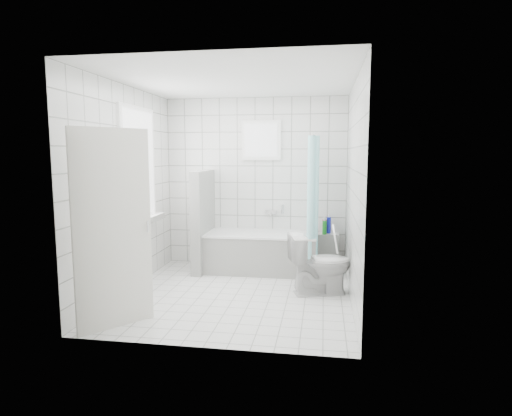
# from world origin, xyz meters

# --- Properties ---
(ground) EXTENTS (3.00, 3.00, 0.00)m
(ground) POSITION_xyz_m (0.00, 0.00, 0.00)
(ground) COLOR white
(ground) RESTS_ON ground
(ceiling) EXTENTS (3.00, 3.00, 0.00)m
(ceiling) POSITION_xyz_m (0.00, 0.00, 2.60)
(ceiling) COLOR white
(ceiling) RESTS_ON ground
(wall_back) EXTENTS (2.80, 0.02, 2.60)m
(wall_back) POSITION_xyz_m (0.00, 1.50, 1.30)
(wall_back) COLOR white
(wall_back) RESTS_ON ground
(wall_front) EXTENTS (2.80, 0.02, 2.60)m
(wall_front) POSITION_xyz_m (0.00, -1.50, 1.30)
(wall_front) COLOR white
(wall_front) RESTS_ON ground
(wall_left) EXTENTS (0.02, 3.00, 2.60)m
(wall_left) POSITION_xyz_m (-1.40, 0.00, 1.30)
(wall_left) COLOR white
(wall_left) RESTS_ON ground
(wall_right) EXTENTS (0.02, 3.00, 2.60)m
(wall_right) POSITION_xyz_m (1.40, 0.00, 1.30)
(wall_right) COLOR white
(wall_right) RESTS_ON ground
(window_left) EXTENTS (0.01, 0.90, 1.40)m
(window_left) POSITION_xyz_m (-1.35, 0.30, 1.60)
(window_left) COLOR white
(window_left) RESTS_ON wall_left
(window_back) EXTENTS (0.50, 0.01, 0.50)m
(window_back) POSITION_xyz_m (0.10, 1.46, 1.95)
(window_back) COLOR white
(window_back) RESTS_ON wall_back
(window_sill) EXTENTS (0.18, 1.02, 0.08)m
(window_sill) POSITION_xyz_m (-1.31, 0.30, 0.86)
(window_sill) COLOR white
(window_sill) RESTS_ON wall_left
(door) EXTENTS (0.54, 0.65, 2.00)m
(door) POSITION_xyz_m (-1.00, -1.17, 1.00)
(door) COLOR silver
(door) RESTS_ON ground
(bathtub) EXTENTS (1.63, 0.77, 0.58)m
(bathtub) POSITION_xyz_m (0.16, 1.12, 0.29)
(bathtub) COLOR white
(bathtub) RESTS_ON ground
(partition_wall) EXTENTS (0.15, 0.85, 1.50)m
(partition_wall) POSITION_xyz_m (-0.72, 1.07, 0.75)
(partition_wall) COLOR white
(partition_wall) RESTS_ON ground
(tiled_ledge) EXTENTS (0.40, 0.24, 0.55)m
(tiled_ledge) POSITION_xyz_m (1.10, 1.38, 0.28)
(tiled_ledge) COLOR white
(tiled_ledge) RESTS_ON ground
(toilet) EXTENTS (0.85, 0.63, 0.77)m
(toilet) POSITION_xyz_m (1.03, 0.20, 0.39)
(toilet) COLOR white
(toilet) RESTS_ON ground
(curtain_rod) EXTENTS (0.02, 0.80, 0.02)m
(curtain_rod) POSITION_xyz_m (0.91, 1.10, 2.00)
(curtain_rod) COLOR silver
(curtain_rod) RESTS_ON wall_back
(shower_curtain) EXTENTS (0.14, 0.48, 1.78)m
(shower_curtain) POSITION_xyz_m (0.91, 0.97, 1.10)
(shower_curtain) COLOR #4AD9DB
(shower_curtain) RESTS_ON curtain_rod
(tub_faucet) EXTENTS (0.18, 0.06, 0.06)m
(tub_faucet) POSITION_xyz_m (0.26, 1.46, 0.85)
(tub_faucet) COLOR silver
(tub_faucet) RESTS_ON wall_back
(sill_bottles) EXTENTS (0.16, 0.49, 0.31)m
(sill_bottles) POSITION_xyz_m (-1.30, 0.05, 1.02)
(sill_bottles) COLOR #D0508D
(sill_bottles) RESTS_ON window_sill
(ledge_bottles) EXTENTS (0.13, 0.18, 0.25)m
(ledge_bottles) POSITION_xyz_m (1.11, 1.37, 0.66)
(ledge_bottles) COLOR #168922
(ledge_bottles) RESTS_ON tiled_ledge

